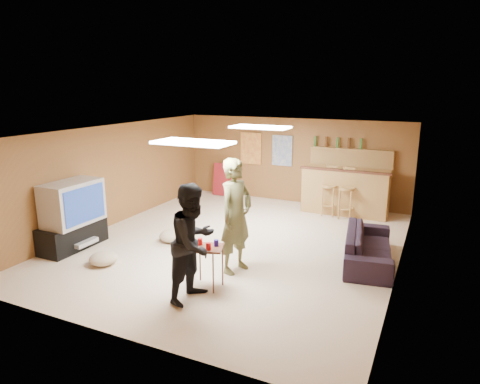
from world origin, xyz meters
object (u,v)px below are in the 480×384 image
at_px(person_olive, 236,216).
at_px(person_black, 194,242).
at_px(bar_counter, 345,191).
at_px(tray_table, 206,267).
at_px(tv_body, 72,203).
at_px(sofa, 369,246).

relative_size(person_olive, person_black, 1.11).
bearing_deg(person_black, person_olive, 1.54).
xyz_separation_m(person_olive, person_black, (-0.12, -1.13, -0.09)).
bearing_deg(person_black, bar_counter, -3.99).
relative_size(bar_counter, tray_table, 3.07).
relative_size(tv_body, bar_counter, 0.55).
xyz_separation_m(sofa, tray_table, (-2.10, -2.04, 0.04)).
bearing_deg(tray_table, person_olive, 78.58).
distance_m(bar_counter, tray_table, 4.93).
xyz_separation_m(bar_counter, sofa, (0.99, -2.76, -0.26)).
bearing_deg(person_olive, tv_body, 110.68).
bearing_deg(person_olive, person_black, -172.52).
distance_m(bar_counter, sofa, 2.94).
height_order(tv_body, tray_table, tv_body).
relative_size(sofa, tray_table, 3.01).
bearing_deg(person_black, tv_body, 84.26).
xyz_separation_m(tv_body, bar_counter, (4.15, 4.45, -0.35)).
distance_m(sofa, tray_table, 2.93).
bearing_deg(person_olive, sofa, -42.51).
distance_m(person_black, tray_table, 0.66).
bearing_deg(bar_counter, sofa, -70.25).
relative_size(bar_counter, sofa, 1.02).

